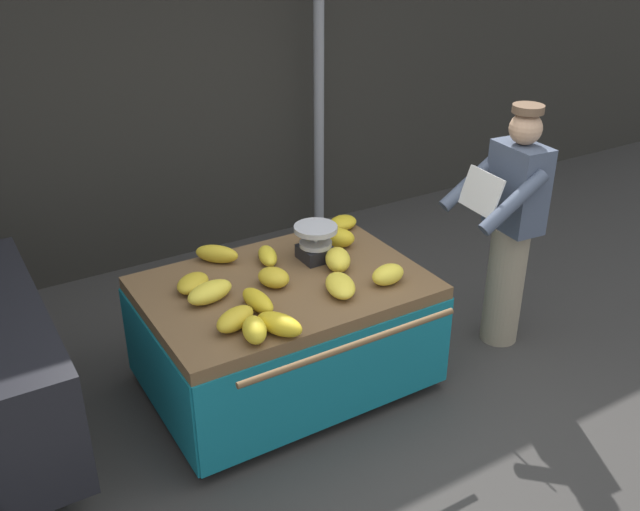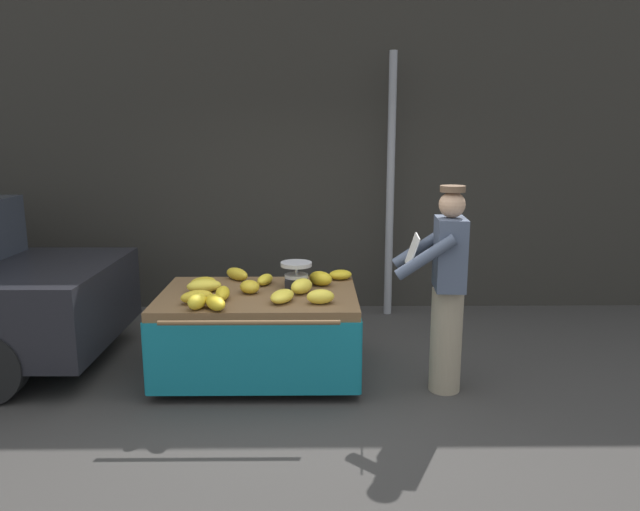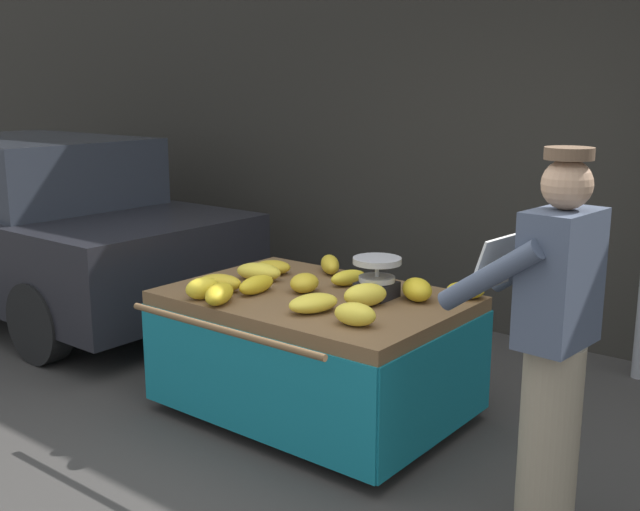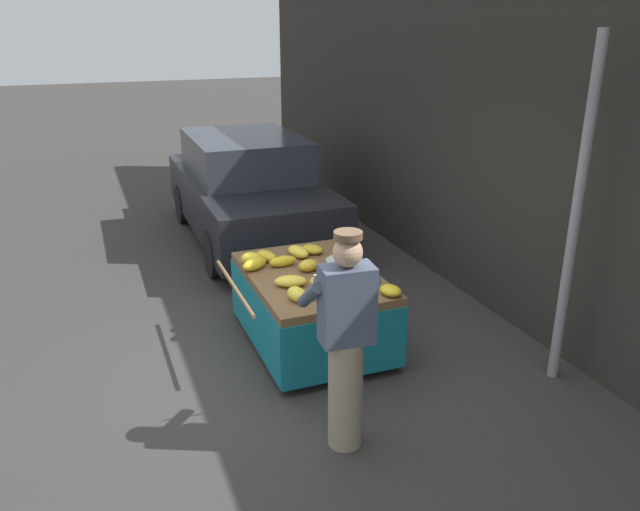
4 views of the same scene
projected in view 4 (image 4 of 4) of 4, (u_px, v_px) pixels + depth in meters
The scene contains 21 objects.
ground_plane at pixel (268, 376), 5.75m from camera, with size 60.00×60.00×0.00m, color #383533.
back_wall at pixel (549, 139), 6.01m from camera, with size 16.00×0.24×3.97m, color #2D2B26.
street_pole at pixel (575, 219), 5.24m from camera, with size 0.09×0.09×3.00m, color gray.
banana_cart at pixel (312, 292), 6.14m from camera, with size 1.72×1.38×0.76m.
weighing_scale at pixel (341, 271), 5.80m from camera, with size 0.28×0.28×0.23m.
banana_bunch_0 at pixel (340, 266), 6.12m from camera, with size 0.11×0.25×0.09m, color yellow.
banana_bunch_1 at pixel (267, 256), 6.36m from camera, with size 0.14×0.27×0.11m, color gold.
banana_bunch_2 at pixel (312, 249), 6.57m from camera, with size 0.17×0.24×0.09m, color gold.
banana_bunch_3 at pixel (309, 265), 6.11m from camera, with size 0.17×0.21×0.11m, color gold.
banana_bunch_4 at pixel (298, 252), 6.47m from camera, with size 0.16×0.30×0.11m, color yellow.
banana_bunch_5 at pixel (291, 281), 5.76m from camera, with size 0.17×0.29×0.10m, color yellow.
banana_bunch_6 at pixel (254, 264), 6.14m from camera, with size 0.14×0.28×0.11m, color gold.
banana_bunch_7 at pixel (391, 290), 5.57m from camera, with size 0.17×0.22×0.09m, color gold.
banana_bunch_8 at pixel (297, 294), 5.47m from camera, with size 0.15×0.23×0.12m, color yellow.
banana_bunch_9 at pixel (283, 261), 6.23m from camera, with size 0.12×0.28×0.11m, color gold.
banana_bunch_10 at pixel (324, 282), 5.71m from camera, with size 0.16×0.25×0.13m, color yellow.
banana_bunch_11 at pixel (359, 284), 5.66m from camera, with size 0.16×0.24×0.13m, color gold.
banana_bunch_12 at pixel (251, 259), 6.27m from camera, with size 0.13×0.21×0.13m, color yellow.
banana_bunch_13 at pixel (346, 254), 6.41m from camera, with size 0.12×0.29×0.12m, color gold.
vendor_person at pixel (346, 341), 4.56m from camera, with size 0.60×0.55×1.71m.
parked_car at pixel (248, 189), 9.08m from camera, with size 3.91×1.77×1.51m.
Camera 4 is at (4.82, -1.36, 3.06)m, focal length 35.35 mm.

